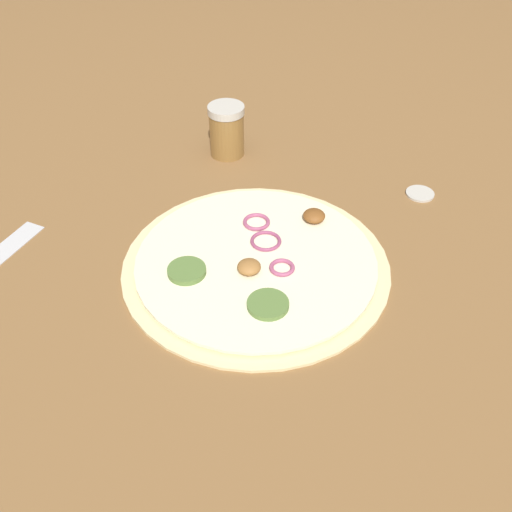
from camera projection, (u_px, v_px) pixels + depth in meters
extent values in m
plane|color=brown|center=(256.00, 267.00, 0.79)|extent=(3.00, 3.00, 0.00)
cylinder|color=beige|center=(256.00, 264.00, 0.78)|extent=(0.35, 0.35, 0.01)
cylinder|color=#EFE5C1|center=(256.00, 261.00, 0.78)|extent=(0.32, 0.32, 0.00)
ellipsoid|color=brown|center=(314.00, 216.00, 0.84)|extent=(0.03, 0.03, 0.02)
cylinder|color=#567538|center=(187.00, 271.00, 0.76)|extent=(0.05, 0.05, 0.01)
torus|color=#934266|center=(266.00, 241.00, 0.80)|extent=(0.04, 0.04, 0.00)
cylinder|color=#567538|center=(266.00, 305.00, 0.71)|extent=(0.05, 0.05, 0.01)
torus|color=#A34C70|center=(256.00, 222.00, 0.83)|extent=(0.04, 0.04, 0.01)
torus|color=#A34C70|center=(282.00, 268.00, 0.76)|extent=(0.03, 0.03, 0.01)
ellipsoid|color=#996633|center=(249.00, 267.00, 0.76)|extent=(0.03, 0.03, 0.02)
cylinder|color=olive|center=(229.00, 134.00, 0.98)|extent=(0.06, 0.06, 0.07)
cylinder|color=beige|center=(228.00, 110.00, 0.95)|extent=(0.06, 0.06, 0.01)
cylinder|color=beige|center=(420.00, 193.00, 0.91)|extent=(0.04, 0.04, 0.01)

